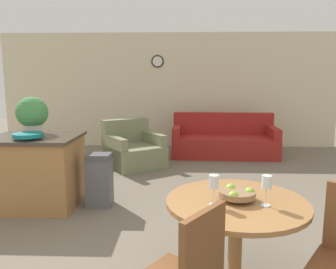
{
  "coord_description": "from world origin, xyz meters",
  "views": [
    {
      "loc": [
        0.26,
        -1.51,
        1.61
      ],
      "look_at": [
        0.12,
        2.53,
        0.93
      ],
      "focal_mm": 35.0,
      "sensor_mm": 36.0,
      "label": 1
    }
  ],
  "objects_px": {
    "teal_bowl": "(28,135)",
    "couch": "(224,141)",
    "fruit_bowl": "(237,194)",
    "trash_bin": "(99,180)",
    "kitchen_island": "(37,171)",
    "wine_glass_left": "(214,183)",
    "wine_glass_right": "(267,183)",
    "dining_table": "(236,221)",
    "armchair": "(133,151)",
    "potted_plant": "(32,114)"
  },
  "relations": [
    {
      "from": "teal_bowl",
      "to": "trash_bin",
      "type": "bearing_deg",
      "value": 16.08
    },
    {
      "from": "dining_table",
      "to": "trash_bin",
      "type": "bearing_deg",
      "value": 130.59
    },
    {
      "from": "fruit_bowl",
      "to": "couch",
      "type": "xyz_separation_m",
      "value": [
        0.52,
        4.62,
        -0.48
      ]
    },
    {
      "from": "dining_table",
      "to": "armchair",
      "type": "xyz_separation_m",
      "value": [
        -1.3,
        3.69,
        -0.27
      ]
    },
    {
      "from": "teal_bowl",
      "to": "couch",
      "type": "relative_size",
      "value": 0.16
    },
    {
      "from": "kitchen_island",
      "to": "teal_bowl",
      "type": "bearing_deg",
      "value": -85.71
    },
    {
      "from": "fruit_bowl",
      "to": "trash_bin",
      "type": "bearing_deg",
      "value": 130.64
    },
    {
      "from": "wine_glass_left",
      "to": "armchair",
      "type": "distance_m",
      "value": 4.0
    },
    {
      "from": "fruit_bowl",
      "to": "wine_glass_left",
      "type": "xyz_separation_m",
      "value": [
        -0.18,
        -0.1,
        0.11
      ]
    },
    {
      "from": "dining_table",
      "to": "fruit_bowl",
      "type": "xyz_separation_m",
      "value": [
        0.0,
        0.0,
        0.22
      ]
    },
    {
      "from": "teal_bowl",
      "to": "wine_glass_left",
      "type": "bearing_deg",
      "value": -37.5
    },
    {
      "from": "potted_plant",
      "to": "trash_bin",
      "type": "xyz_separation_m",
      "value": [
        0.89,
        -0.17,
        -0.83
      ]
    },
    {
      "from": "wine_glass_right",
      "to": "dining_table",
      "type": "bearing_deg",
      "value": 151.62
    },
    {
      "from": "fruit_bowl",
      "to": "couch",
      "type": "bearing_deg",
      "value": 83.54
    },
    {
      "from": "kitchen_island",
      "to": "couch",
      "type": "bearing_deg",
      "value": 46.85
    },
    {
      "from": "wine_glass_right",
      "to": "trash_bin",
      "type": "bearing_deg",
      "value": 132.37
    },
    {
      "from": "kitchen_island",
      "to": "dining_table",
      "type": "bearing_deg",
      "value": -36.66
    },
    {
      "from": "wine_glass_right",
      "to": "potted_plant",
      "type": "height_order",
      "value": "potted_plant"
    },
    {
      "from": "wine_glass_right",
      "to": "armchair",
      "type": "bearing_deg",
      "value": 111.4
    },
    {
      "from": "couch",
      "to": "armchair",
      "type": "bearing_deg",
      "value": -150.75
    },
    {
      "from": "kitchen_island",
      "to": "couch",
      "type": "distance_m",
      "value": 4.05
    },
    {
      "from": "wine_glass_left",
      "to": "teal_bowl",
      "type": "height_order",
      "value": "teal_bowl"
    },
    {
      "from": "fruit_bowl",
      "to": "trash_bin",
      "type": "height_order",
      "value": "fruit_bowl"
    },
    {
      "from": "wine_glass_left",
      "to": "couch",
      "type": "distance_m",
      "value": 4.82
    },
    {
      "from": "wine_glass_right",
      "to": "armchair",
      "type": "distance_m",
      "value": 4.11
    },
    {
      "from": "dining_table",
      "to": "kitchen_island",
      "type": "xyz_separation_m",
      "value": [
        -2.24,
        1.67,
        -0.11
      ]
    },
    {
      "from": "trash_bin",
      "to": "wine_glass_right",
      "type": "bearing_deg",
      "value": -47.63
    },
    {
      "from": "wine_glass_right",
      "to": "teal_bowl",
      "type": "relative_size",
      "value": 0.62
    },
    {
      "from": "fruit_bowl",
      "to": "potted_plant",
      "type": "distance_m",
      "value": 3.02
    },
    {
      "from": "dining_table",
      "to": "potted_plant",
      "type": "xyz_separation_m",
      "value": [
        -2.34,
        1.86,
        0.6
      ]
    },
    {
      "from": "teal_bowl",
      "to": "dining_table",
      "type": "bearing_deg",
      "value": -33.34
    },
    {
      "from": "dining_table",
      "to": "fruit_bowl",
      "type": "distance_m",
      "value": 0.22
    },
    {
      "from": "fruit_bowl",
      "to": "potted_plant",
      "type": "bearing_deg",
      "value": 141.57
    },
    {
      "from": "kitchen_island",
      "to": "potted_plant",
      "type": "height_order",
      "value": "potted_plant"
    },
    {
      "from": "wine_glass_left",
      "to": "teal_bowl",
      "type": "bearing_deg",
      "value": 142.5
    },
    {
      "from": "wine_glass_right",
      "to": "kitchen_island",
      "type": "relative_size",
      "value": 0.2
    },
    {
      "from": "wine_glass_left",
      "to": "potted_plant",
      "type": "height_order",
      "value": "potted_plant"
    },
    {
      "from": "fruit_bowl",
      "to": "trash_bin",
      "type": "xyz_separation_m",
      "value": [
        -1.45,
        1.69,
        -0.44
      ]
    },
    {
      "from": "armchair",
      "to": "teal_bowl",
      "type": "bearing_deg",
      "value": -147.22
    },
    {
      "from": "dining_table",
      "to": "wine_glass_left",
      "type": "relative_size",
      "value": 4.73
    },
    {
      "from": "wine_glass_left",
      "to": "fruit_bowl",
      "type": "bearing_deg",
      "value": 29.49
    },
    {
      "from": "wine_glass_right",
      "to": "fruit_bowl",
      "type": "bearing_deg",
      "value": 151.26
    },
    {
      "from": "wine_glass_left",
      "to": "wine_glass_right",
      "type": "xyz_separation_m",
      "value": [
        0.37,
        0.0,
        0.0
      ]
    },
    {
      "from": "teal_bowl",
      "to": "couch",
      "type": "distance_m",
      "value": 4.24
    },
    {
      "from": "dining_table",
      "to": "couch",
      "type": "bearing_deg",
      "value": 83.52
    },
    {
      "from": "wine_glass_left",
      "to": "trash_bin",
      "type": "distance_m",
      "value": 2.26
    },
    {
      "from": "dining_table",
      "to": "armchair",
      "type": "relative_size",
      "value": 0.81
    },
    {
      "from": "dining_table",
      "to": "teal_bowl",
      "type": "distance_m",
      "value": 2.7
    },
    {
      "from": "trash_bin",
      "to": "couch",
      "type": "xyz_separation_m",
      "value": [
        1.97,
        2.93,
        -0.04
      ]
    },
    {
      "from": "dining_table",
      "to": "armchair",
      "type": "bearing_deg",
      "value": 109.42
    }
  ]
}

